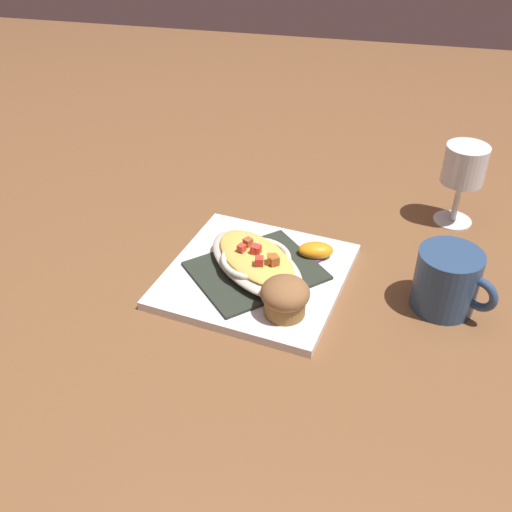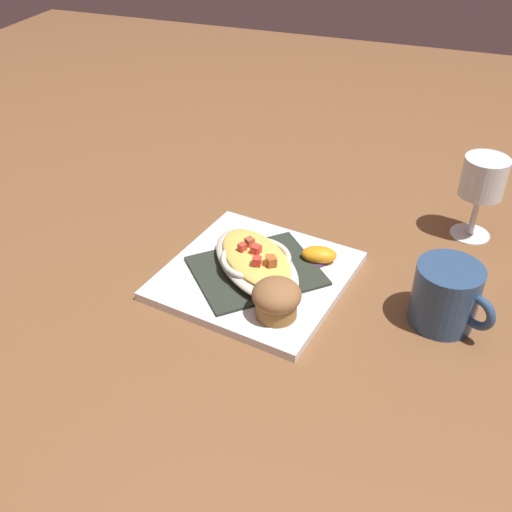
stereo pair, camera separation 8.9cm
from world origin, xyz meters
name	(u,v)px [view 2 (the right image)]	position (x,y,z in m)	size (l,w,h in m)	color
ground_plane	(256,279)	(0.00, 0.00, 0.00)	(2.60, 2.60, 0.00)	brown
square_plate	(256,276)	(0.00, 0.00, 0.01)	(0.26, 0.26, 0.01)	white
folded_napkin	(256,271)	(0.00, 0.00, 0.02)	(0.15, 0.18, 0.00)	#2A3228
gratin_dish	(256,261)	(0.00, 0.00, 0.04)	(0.21, 0.21, 0.04)	silver
muffin	(276,299)	(-0.08, -0.06, 0.04)	(0.07, 0.07, 0.06)	olive
orange_garnish	(319,255)	(0.06, -0.08, 0.02)	(0.06, 0.06, 0.02)	#532A67
coffee_mug	(446,297)	(0.00, -0.28, 0.04)	(0.09, 0.11, 0.09)	navy
stemmed_glass	(483,182)	(0.24, -0.30, 0.10)	(0.07, 0.07, 0.14)	white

